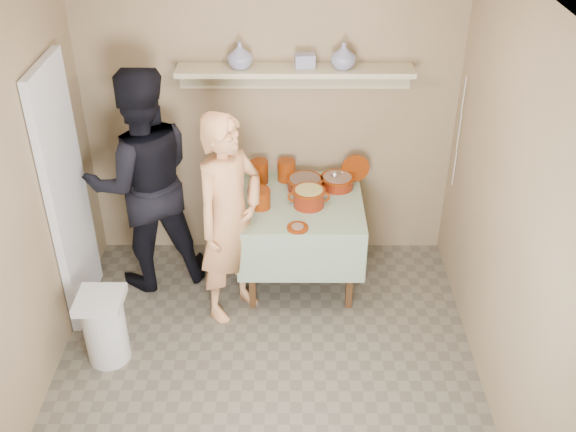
{
  "coord_description": "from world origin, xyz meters",
  "views": [
    {
      "loc": [
        0.16,
        -3.26,
        3.5
      ],
      "look_at": [
        0.15,
        0.75,
        0.95
      ],
      "focal_mm": 42.0,
      "sensor_mm": 36.0,
      "label": 1
    }
  ],
  "objects_px": {
    "serving_table": "(301,213)",
    "cazuela_rice": "(309,196)",
    "person_helper": "(143,181)",
    "trash_bin": "(105,327)",
    "person_cook": "(230,219)"
  },
  "relations": [
    {
      "from": "serving_table",
      "to": "person_cook",
      "type": "bearing_deg",
      "value": -143.15
    },
    {
      "from": "trash_bin",
      "to": "serving_table",
      "type": "bearing_deg",
      "value": 34.38
    },
    {
      "from": "serving_table",
      "to": "cazuela_rice",
      "type": "relative_size",
      "value": 2.95
    },
    {
      "from": "trash_bin",
      "to": "cazuela_rice",
      "type": "bearing_deg",
      "value": 31.03
    },
    {
      "from": "cazuela_rice",
      "to": "trash_bin",
      "type": "bearing_deg",
      "value": -148.97
    },
    {
      "from": "person_cook",
      "to": "cazuela_rice",
      "type": "distance_m",
      "value": 0.67
    },
    {
      "from": "person_cook",
      "to": "cazuela_rice",
      "type": "xyz_separation_m",
      "value": [
        0.59,
        0.32,
        0.01
      ]
    },
    {
      "from": "serving_table",
      "to": "trash_bin",
      "type": "relative_size",
      "value": 1.74
    },
    {
      "from": "person_cook",
      "to": "serving_table",
      "type": "distance_m",
      "value": 0.69
    },
    {
      "from": "serving_table",
      "to": "cazuela_rice",
      "type": "xyz_separation_m",
      "value": [
        0.06,
        -0.08,
        0.2
      ]
    },
    {
      "from": "person_cook",
      "to": "cazuela_rice",
      "type": "relative_size",
      "value": 5.06
    },
    {
      "from": "person_cook",
      "to": "person_helper",
      "type": "xyz_separation_m",
      "value": [
        -0.7,
        0.4,
        0.09
      ]
    },
    {
      "from": "person_helper",
      "to": "trash_bin",
      "type": "height_order",
      "value": "person_helper"
    },
    {
      "from": "person_helper",
      "to": "cazuela_rice",
      "type": "bearing_deg",
      "value": 156.25
    },
    {
      "from": "cazuela_rice",
      "to": "person_cook",
      "type": "bearing_deg",
      "value": -151.7
    }
  ]
}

